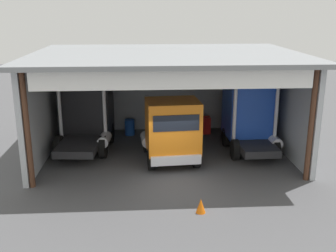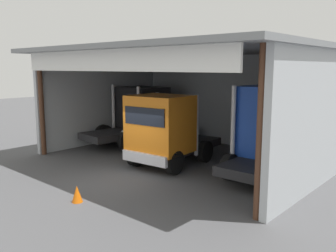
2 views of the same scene
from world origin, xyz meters
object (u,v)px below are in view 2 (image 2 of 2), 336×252
at_px(oil_drum, 191,135).
at_px(traffic_cone, 77,194).
at_px(truck_blue_left_bay, 271,130).
at_px(truck_black_right_bay, 138,114).
at_px(truck_orange_center_bay, 165,130).
at_px(tool_cart, 260,145).

height_order(oil_drum, traffic_cone, oil_drum).
height_order(truck_blue_left_bay, traffic_cone, truck_blue_left_bay).
xyz_separation_m(oil_drum, traffic_cone, (2.89, -9.78, -0.19)).
bearing_deg(traffic_cone, oil_drum, 106.48).
height_order(truck_black_right_bay, truck_orange_center_bay, truck_black_right_bay).
bearing_deg(tool_cart, truck_black_right_bay, -161.51).
relative_size(truck_blue_left_bay, tool_cart, 4.29).
height_order(tool_cart, traffic_cone, tool_cart).
xyz_separation_m(truck_black_right_bay, truck_orange_center_bay, (4.33, -2.48, -0.06)).
height_order(truck_orange_center_bay, truck_blue_left_bay, truck_blue_left_bay).
bearing_deg(truck_orange_center_bay, truck_black_right_bay, -34.32).
distance_m(truck_orange_center_bay, traffic_cone, 5.40).
relative_size(truck_black_right_bay, tool_cart, 5.04).
height_order(truck_orange_center_bay, tool_cart, truck_orange_center_bay).
bearing_deg(truck_black_right_bay, oil_drum, 48.79).
bearing_deg(truck_blue_left_bay, truck_orange_center_bay, -160.80).
xyz_separation_m(oil_drum, tool_cart, (4.39, 0.07, 0.03)).
bearing_deg(traffic_cone, truck_black_right_bay, 123.61).
bearing_deg(truck_black_right_bay, truck_orange_center_bay, -25.29).
distance_m(truck_blue_left_bay, tool_cart, 3.96).
distance_m(truck_black_right_bay, truck_blue_left_bay, 8.61).
relative_size(truck_orange_center_bay, oil_drum, 5.47).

